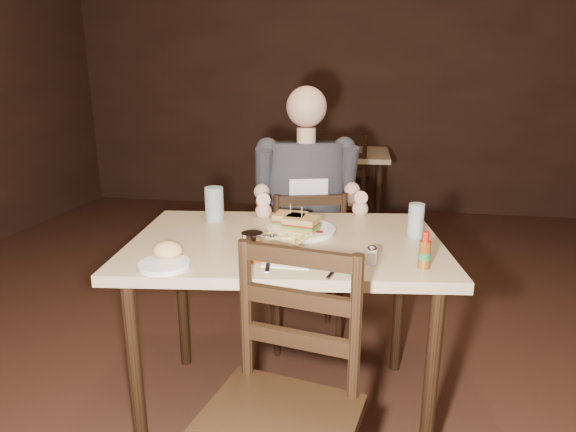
% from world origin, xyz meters
% --- Properties ---
extents(room_shell, '(7.00, 7.00, 7.00)m').
position_xyz_m(room_shell, '(0.00, 0.00, 1.40)').
color(room_shell, black).
rests_on(room_shell, ground).
extents(main_table, '(1.29, 0.95, 0.77)m').
position_xyz_m(main_table, '(-0.08, 0.03, 0.69)').
color(main_table, tan).
rests_on(main_table, ground).
extents(bg_table, '(0.81, 0.81, 0.77)m').
position_xyz_m(bg_table, '(-0.03, 2.50, 0.68)').
color(bg_table, tan).
rests_on(bg_table, ground).
extents(chair_far, '(0.49, 0.52, 0.85)m').
position_xyz_m(chair_far, '(-0.09, 0.63, 0.43)').
color(chair_far, black).
rests_on(chair_far, ground).
extents(chair_near, '(0.50, 0.53, 0.92)m').
position_xyz_m(chair_near, '(0.01, -0.65, 0.46)').
color(chair_near, black).
rests_on(chair_near, ground).
extents(bg_chair_far, '(0.48, 0.50, 0.82)m').
position_xyz_m(bg_chair_far, '(-0.03, 3.05, 0.41)').
color(bg_chair_far, black).
rests_on(bg_chair_far, ground).
extents(bg_chair_near, '(0.49, 0.53, 0.95)m').
position_xyz_m(bg_chair_near, '(-0.03, 1.95, 0.48)').
color(bg_chair_near, black).
rests_on(bg_chair_near, ground).
extents(diner, '(0.61, 0.53, 0.90)m').
position_xyz_m(diner, '(-0.08, 0.59, 0.89)').
color(diner, '#302F34').
rests_on(diner, chair_far).
extents(dinner_plate, '(0.30, 0.30, 0.02)m').
position_xyz_m(dinner_plate, '(-0.04, 0.13, 0.78)').
color(dinner_plate, white).
rests_on(dinner_plate, main_table).
extents(sandwich_left, '(0.15, 0.13, 0.11)m').
position_xyz_m(sandwich_left, '(-0.03, 0.10, 0.84)').
color(sandwich_left, tan).
rests_on(sandwich_left, dinner_plate).
extents(sandwich_right, '(0.13, 0.12, 0.10)m').
position_xyz_m(sandwich_right, '(-0.08, 0.14, 0.84)').
color(sandwich_right, tan).
rests_on(sandwich_right, dinner_plate).
extents(fries_pile, '(0.24, 0.19, 0.04)m').
position_xyz_m(fries_pile, '(-0.06, -0.03, 0.80)').
color(fries_pile, '#EFC867').
rests_on(fries_pile, dinner_plate).
extents(ketchup_dollop, '(0.04, 0.04, 0.01)m').
position_xyz_m(ketchup_dollop, '(0.04, 0.08, 0.79)').
color(ketchup_dollop, maroon).
rests_on(ketchup_dollop, dinner_plate).
extents(glass_left, '(0.09, 0.09, 0.15)m').
position_xyz_m(glass_left, '(-0.44, 0.23, 0.85)').
color(glass_left, silver).
rests_on(glass_left, main_table).
extents(glass_right, '(0.07, 0.07, 0.14)m').
position_xyz_m(glass_right, '(0.42, 0.14, 0.84)').
color(glass_right, silver).
rests_on(glass_right, main_table).
extents(hot_sauce, '(0.04, 0.04, 0.13)m').
position_xyz_m(hot_sauce, '(0.42, -0.18, 0.83)').
color(hot_sauce, '#74350D').
rests_on(hot_sauce, main_table).
extents(salt_shaker, '(0.04, 0.04, 0.06)m').
position_xyz_m(salt_shaker, '(0.25, -0.18, 0.80)').
color(salt_shaker, white).
rests_on(salt_shaker, main_table).
extents(syrup_dispenser, '(0.08, 0.08, 0.10)m').
position_xyz_m(syrup_dispenser, '(-0.16, -0.21, 0.82)').
color(syrup_dispenser, '#74350D').
rests_on(syrup_dispenser, main_table).
extents(napkin, '(0.16, 0.15, 0.00)m').
position_xyz_m(napkin, '(-0.03, -0.20, 0.77)').
color(napkin, white).
rests_on(napkin, main_table).
extents(knife, '(0.05, 0.23, 0.01)m').
position_xyz_m(knife, '(-0.10, -0.21, 0.78)').
color(knife, silver).
rests_on(knife, napkin).
extents(fork, '(0.06, 0.17, 0.01)m').
position_xyz_m(fork, '(0.14, -0.25, 0.78)').
color(fork, silver).
rests_on(fork, napkin).
extents(side_plate, '(0.19, 0.19, 0.01)m').
position_xyz_m(side_plate, '(-0.43, -0.33, 0.78)').
color(side_plate, white).
rests_on(side_plate, main_table).
extents(bread_roll, '(0.11, 0.10, 0.06)m').
position_xyz_m(bread_roll, '(-0.43, -0.28, 0.81)').
color(bread_roll, tan).
rests_on(bread_roll, side_plate).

